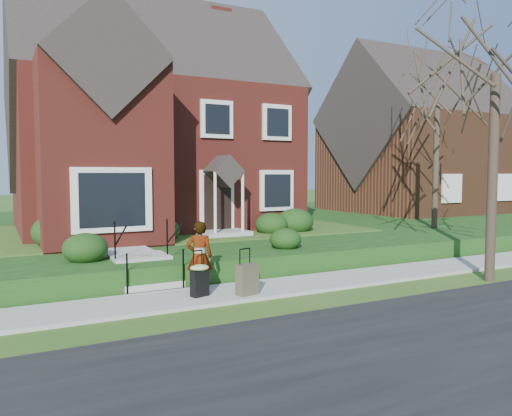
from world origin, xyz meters
TOP-DOWN VIEW (x-y plane):
  - ground at (0.00, 0.00)m, footprint 120.00×120.00m
  - street at (0.00, -5.00)m, footprint 60.00×6.00m
  - sidewalk at (0.00, 0.00)m, footprint 60.00×1.60m
  - terrace at (4.00, 10.90)m, footprint 44.00×20.00m
  - walkway at (-2.50, 5.00)m, footprint 1.20×6.00m
  - main_house at (-0.21, 9.61)m, footprint 10.40×10.20m
  - neighbour_house at (16.00, 11.00)m, footprint 9.40×8.00m
  - front_steps at (-2.50, 1.84)m, footprint 1.40×2.02m
  - foundation_shrubs at (-0.55, 4.81)m, footprint 9.52×4.55m
  - woman at (-1.68, 0.25)m, footprint 0.68×0.56m
  - suitcase_black at (-1.82, -0.10)m, footprint 0.49×0.44m
  - suitcase_olive at (-0.85, -0.46)m, footprint 0.52×0.36m
  - tree_verge at (5.41, -1.74)m, footprint 5.68×5.68m
  - tree_gap at (9.49, 3.83)m, footprint 5.22×5.22m

SIDE VIEW (x-z plane):
  - ground at x=0.00m, z-range 0.00..0.00m
  - street at x=0.00m, z-range 0.00..0.01m
  - sidewalk at x=0.00m, z-range 0.00..0.08m
  - terrace at x=4.00m, z-range 0.00..0.60m
  - suitcase_olive at x=-0.85m, z-range -0.09..0.93m
  - suitcase_black at x=-1.82m, z-range -0.03..0.97m
  - front_steps at x=-2.50m, z-range -0.28..1.22m
  - walkway at x=-2.50m, z-range 0.60..0.66m
  - woman at x=-1.68m, z-range 0.08..1.68m
  - foundation_shrubs at x=-0.55m, z-range 0.51..1.62m
  - neighbour_house at x=16.00m, z-range 0.65..9.85m
  - main_house at x=-0.21m, z-range 0.56..9.96m
  - tree_verge at x=5.41m, z-range 1.62..9.74m
  - tree_gap at x=9.49m, z-range 2.09..9.54m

